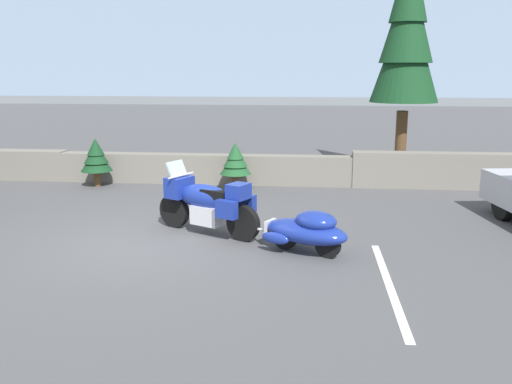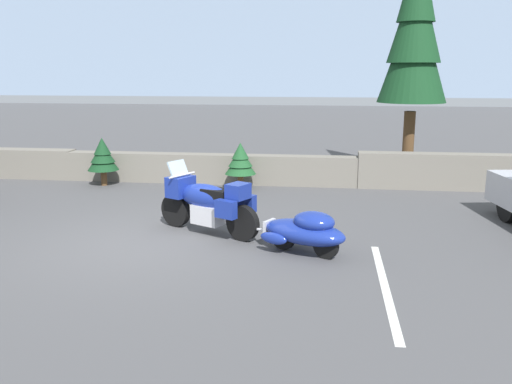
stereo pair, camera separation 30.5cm
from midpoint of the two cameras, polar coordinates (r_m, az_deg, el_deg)
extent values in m
plane|color=#4C4C4F|center=(10.05, -10.44, -5.25)|extent=(80.00, 80.00, 0.00)
cube|color=slate|center=(15.07, -4.22, 2.45)|extent=(8.00, 0.48, 0.80)
cube|color=#7F93AD|center=(104.72, 6.01, 15.23)|extent=(240.00, 80.00, 16.00)
cylinder|color=black|center=(10.94, -7.59, -1.88)|extent=(0.65, 0.43, 0.66)
cylinder|color=black|center=(9.94, -0.52, -3.26)|extent=(0.65, 0.43, 0.66)
cube|color=silver|center=(10.38, -4.02, -2.32)|extent=(0.74, 0.67, 0.36)
ellipsoid|color=navy|center=(10.36, -4.47, -0.47)|extent=(1.27, 0.94, 0.48)
cube|color=navy|center=(10.73, -7.07, 0.58)|extent=(0.56, 0.63, 0.40)
cube|color=#9EB7C6|center=(10.70, -7.32, 2.34)|extent=(0.37, 0.48, 0.34)
cube|color=black|center=(10.15, -3.17, -0.14)|extent=(0.66, 0.58, 0.16)
cube|color=navy|center=(9.85, -1.00, 0.08)|extent=(0.47, 0.50, 0.28)
cube|color=navy|center=(9.71, -2.27, -1.82)|extent=(0.43, 0.33, 0.32)
cube|color=navy|center=(10.18, -0.23, -1.13)|extent=(0.43, 0.33, 0.32)
cylinder|color=silver|center=(10.65, -6.90, 1.76)|extent=(0.36, 0.64, 0.04)
cylinder|color=silver|center=(10.85, -7.43, -0.64)|extent=(0.26, 0.18, 0.54)
cylinder|color=black|center=(9.51, 3.81, -4.72)|extent=(0.44, 0.29, 0.44)
cylinder|color=black|center=(9.13, 8.26, -5.56)|extent=(0.44, 0.29, 0.44)
ellipsoid|color=navy|center=(9.26, 6.01, -4.19)|extent=(1.64, 1.29, 0.40)
ellipsoid|color=navy|center=(9.12, 7.03, -3.05)|extent=(0.90, 0.83, 0.32)
cube|color=silver|center=(9.62, 2.30, -3.63)|extent=(0.20, 0.31, 0.24)
ellipsoid|color=navy|center=(9.23, 2.78, -4.85)|extent=(0.53, 0.36, 0.20)
ellipsoid|color=navy|center=(9.75, 4.79, -3.92)|extent=(0.53, 0.36, 0.20)
cylinder|color=silver|center=(9.85, 0.38, -3.77)|extent=(0.64, 0.37, 0.05)
cylinder|color=black|center=(12.37, 25.57, -1.29)|extent=(0.33, 0.71, 0.68)
cylinder|color=brown|center=(16.46, 16.11, 4.80)|extent=(0.32, 0.32, 1.90)
cone|color=#143D1E|center=(16.34, 16.70, 14.23)|extent=(1.92, 1.92, 3.01)
cone|color=#143D1E|center=(16.40, 16.91, 17.39)|extent=(1.49, 1.49, 2.63)
cylinder|color=brown|center=(14.32, -1.02, 1.04)|extent=(0.16, 0.16, 0.35)
cone|color=#1E5128|center=(14.23, -1.03, 3.01)|extent=(0.81, 0.81, 0.56)
cone|color=#1E5128|center=(14.20, -1.03, 3.68)|extent=(0.63, 0.63, 0.49)
cone|color=#1E5128|center=(14.18, -1.03, 4.34)|extent=(0.45, 0.45, 0.42)
cylinder|color=brown|center=(15.27, -15.03, 1.37)|extent=(0.16, 0.16, 0.37)
cone|color=#143D1E|center=(15.18, -15.14, 3.34)|extent=(0.83, 0.83, 0.59)
cone|color=#143D1E|center=(15.15, -15.18, 4.00)|extent=(0.64, 0.64, 0.52)
cone|color=#143D1E|center=(15.13, -15.22, 4.67)|extent=(0.45, 0.45, 0.44)
cube|color=silver|center=(8.24, 14.33, -9.46)|extent=(0.12, 3.60, 0.01)
camera|label=1|loc=(0.15, -89.13, 0.19)|focal=38.33mm
camera|label=2|loc=(0.15, 90.87, -0.19)|focal=38.33mm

